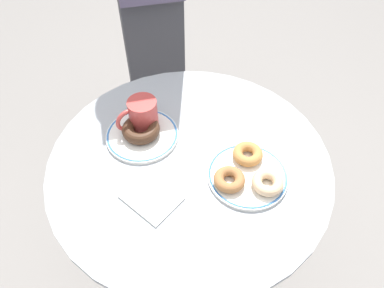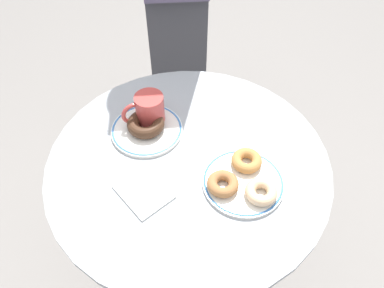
# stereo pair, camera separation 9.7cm
# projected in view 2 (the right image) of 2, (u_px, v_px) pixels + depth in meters

# --- Properties ---
(ground_plane) EXTENTS (7.00, 7.00, 0.02)m
(ground_plane) POSITION_uv_depth(u_px,v_px,m) (190.00, 267.00, 1.56)
(ground_plane) COLOR gray
(cafe_table) EXTENTS (0.77, 0.77, 0.73)m
(cafe_table) POSITION_uv_depth(u_px,v_px,m) (189.00, 200.00, 1.15)
(cafe_table) COLOR #999EA3
(cafe_table) RESTS_ON ground
(plate_left) EXTENTS (0.21, 0.21, 0.01)m
(plate_left) POSITION_uv_depth(u_px,v_px,m) (148.00, 129.00, 1.06)
(plate_left) COLOR white
(plate_left) RESTS_ON cafe_table
(plate_right) EXTENTS (0.21, 0.21, 0.01)m
(plate_right) POSITION_uv_depth(u_px,v_px,m) (243.00, 182.00, 0.94)
(plate_right) COLOR white
(plate_right) RESTS_ON cafe_table
(donut_chocolate) EXTENTS (0.13, 0.13, 0.03)m
(donut_chocolate) POSITION_uv_depth(u_px,v_px,m) (146.00, 123.00, 1.04)
(donut_chocolate) COLOR #422819
(donut_chocolate) RESTS_ON plate_left
(donut_glazed) EXTENTS (0.11, 0.11, 0.03)m
(donut_glazed) POSITION_uv_depth(u_px,v_px,m) (261.00, 192.00, 0.89)
(donut_glazed) COLOR #E0B789
(donut_glazed) RESTS_ON plate_right
(donut_old_fashioned) EXTENTS (0.11, 0.11, 0.03)m
(donut_old_fashioned) POSITION_uv_depth(u_px,v_px,m) (247.00, 161.00, 0.96)
(donut_old_fashioned) COLOR #BC7F42
(donut_old_fashioned) RESTS_ON plate_right
(donut_cinnamon) EXTENTS (0.10, 0.10, 0.03)m
(donut_cinnamon) POSITION_uv_depth(u_px,v_px,m) (223.00, 184.00, 0.91)
(donut_cinnamon) COLOR #A36B3D
(donut_cinnamon) RESTS_ON plate_right
(paper_napkin) EXTENTS (0.15, 0.12, 0.01)m
(paper_napkin) POSITION_uv_depth(u_px,v_px,m) (144.00, 192.00, 0.92)
(paper_napkin) COLOR white
(paper_napkin) RESTS_ON cafe_table
(coffee_mug) EXTENTS (0.08, 0.12, 0.10)m
(coffee_mug) POSITION_uv_depth(u_px,v_px,m) (149.00, 110.00, 1.05)
(coffee_mug) COLOR #B73D38
(coffee_mug) RESTS_ON cafe_table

